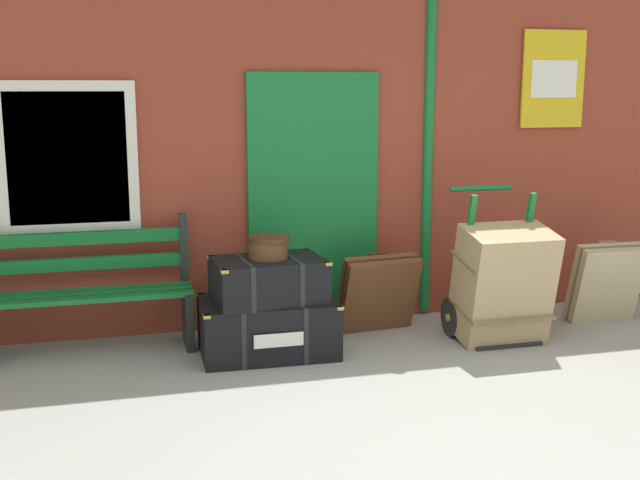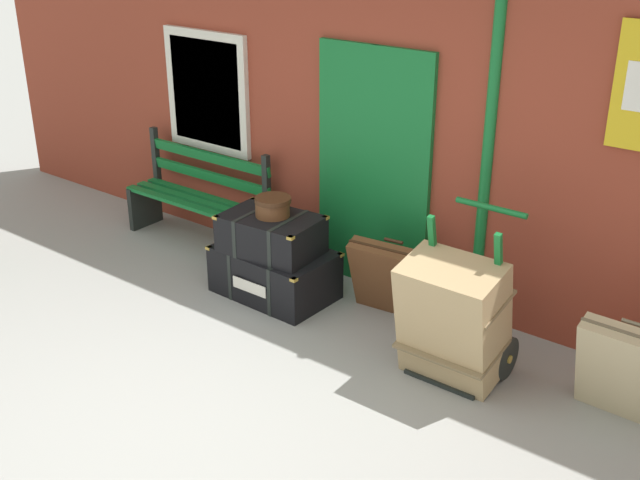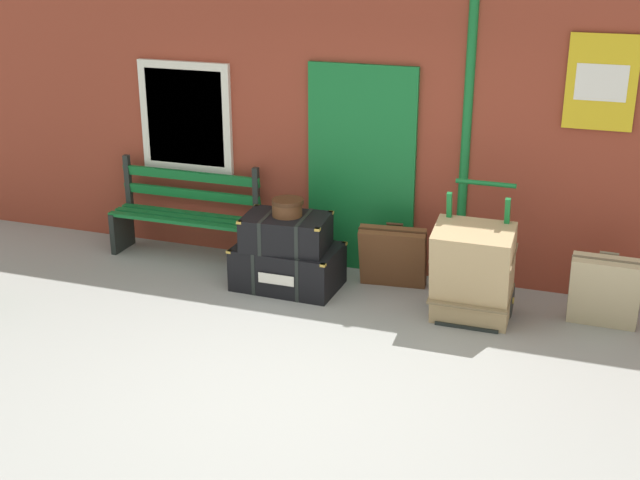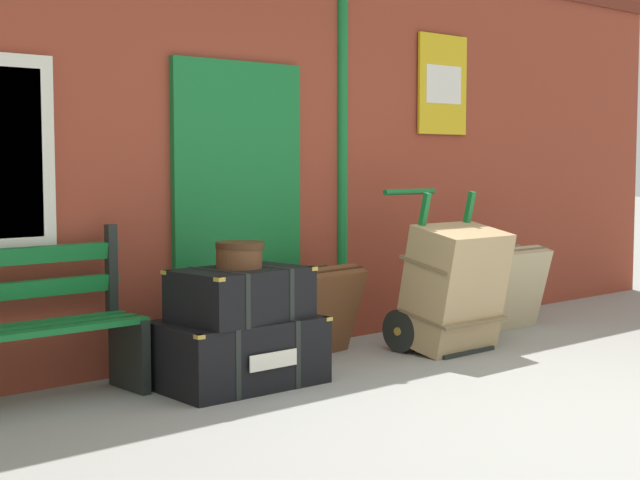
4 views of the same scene
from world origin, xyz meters
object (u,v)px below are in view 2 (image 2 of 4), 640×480
object	(u,v)px
round_hatbox	(273,205)
platform_bench	(199,199)
suitcase_tan	(624,372)
steamer_trunk_base	(275,272)
steamer_trunk_middle	(271,234)
porters_trolley	(463,334)
suitcase_umber	(390,279)
large_brown_trunk	(453,319)

from	to	relation	value
round_hatbox	platform_bench	bearing A→B (deg)	162.11
round_hatbox	suitcase_tan	size ratio (longest dim) A/B	0.43
steamer_trunk_base	steamer_trunk_middle	size ratio (longest dim) A/B	1.21
porters_trolley	suitcase_tan	distance (m)	1.12
suitcase_umber	round_hatbox	bearing A→B (deg)	-162.02
steamer_trunk_middle	large_brown_trunk	size ratio (longest dim) A/B	0.89
round_hatbox	suitcase_tan	xyz separation A→B (m)	(2.93, 0.08, -0.49)
platform_bench	large_brown_trunk	bearing A→B (deg)	-11.26
steamer_trunk_base	suitcase_umber	world-z (taller)	suitcase_umber
steamer_trunk_base	suitcase_umber	size ratio (longest dim) A/B	1.53
steamer_trunk_base	suitcase_umber	xyz separation A→B (m)	(0.98, 0.30, 0.12)
suitcase_umber	platform_bench	bearing A→B (deg)	177.13
platform_bench	steamer_trunk_base	size ratio (longest dim) A/B	1.56
steamer_trunk_base	suitcase_tan	distance (m)	2.94
porters_trolley	large_brown_trunk	distance (m)	0.27
platform_bench	porters_trolley	distance (m)	3.18
steamer_trunk_middle	platform_bench	bearing A→B (deg)	161.25
large_brown_trunk	steamer_trunk_middle	bearing A→B (deg)	174.45
steamer_trunk_base	porters_trolley	bearing A→B (deg)	-1.02
large_brown_trunk	steamer_trunk_base	bearing A→B (deg)	173.47
large_brown_trunk	round_hatbox	bearing A→B (deg)	173.81
round_hatbox	suitcase_tan	distance (m)	2.97
suitcase_umber	large_brown_trunk	bearing A→B (deg)	-31.08
round_hatbox	suitcase_umber	distance (m)	1.14
suitcase_tan	suitcase_umber	distance (m)	1.98
large_brown_trunk	suitcase_tan	xyz separation A→B (m)	(1.11, 0.28, -0.13)
steamer_trunk_middle	suitcase_tan	world-z (taller)	steamer_trunk_middle
porters_trolley	large_brown_trunk	bearing A→B (deg)	-90.00
round_hatbox	steamer_trunk_base	bearing A→B (deg)	120.67
steamer_trunk_middle	suitcase_umber	size ratio (longest dim) A/B	1.26
steamer_trunk_base	platform_bench	bearing A→B (deg)	162.47
porters_trolley	suitcase_tan	bearing A→B (deg)	5.25
steamer_trunk_middle	porters_trolley	bearing A→B (deg)	-0.03
round_hatbox	steamer_trunk_middle	bearing A→B (deg)	-107.09
platform_bench	steamer_trunk_base	world-z (taller)	platform_bench
steamer_trunk_base	round_hatbox	bearing A→B (deg)	-59.33
round_hatbox	suitcase_umber	world-z (taller)	round_hatbox
steamer_trunk_base	steamer_trunk_middle	world-z (taller)	steamer_trunk_middle
suitcase_tan	platform_bench	bearing A→B (deg)	175.33
steamer_trunk_middle	round_hatbox	size ratio (longest dim) A/B	2.80
steamer_trunk_middle	steamer_trunk_base	bearing A→B (deg)	91.37
platform_bench	round_hatbox	xyz separation A→B (m)	(1.33, -0.43, 0.39)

